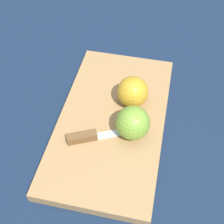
# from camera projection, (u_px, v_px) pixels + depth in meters

# --- Properties ---
(ground_plane) EXTENTS (4.00, 4.00, 0.00)m
(ground_plane) POSITION_uv_depth(u_px,v_px,m) (112.00, 124.00, 0.72)
(ground_plane) COLOR #14233D
(cutting_board) EXTENTS (0.44, 0.24, 0.02)m
(cutting_board) POSITION_uv_depth(u_px,v_px,m) (112.00, 121.00, 0.71)
(cutting_board) COLOR #A37A4C
(cutting_board) RESTS_ON ground_plane
(apple_half_left) EXTENTS (0.07, 0.07, 0.07)m
(apple_half_left) POSITION_uv_depth(u_px,v_px,m) (133.00, 92.00, 0.70)
(apple_half_left) COLOR gold
(apple_half_left) RESTS_ON cutting_board
(apple_half_right) EXTENTS (0.07, 0.07, 0.07)m
(apple_half_right) POSITION_uv_depth(u_px,v_px,m) (133.00, 123.00, 0.64)
(apple_half_right) COLOR olive
(apple_half_right) RESTS_ON cutting_board
(knife) EXTENTS (0.08, 0.13, 0.02)m
(knife) POSITION_uv_depth(u_px,v_px,m) (87.00, 137.00, 0.66)
(knife) COLOR silver
(knife) RESTS_ON cutting_board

